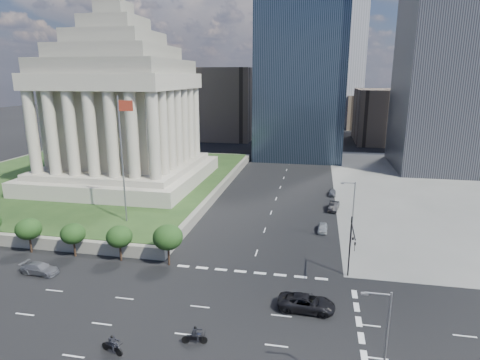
% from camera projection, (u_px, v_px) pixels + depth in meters
% --- Properties ---
extents(ground, '(500.00, 500.00, 0.00)m').
position_uv_depth(ground, '(293.00, 153.00, 133.79)').
color(ground, black).
rests_on(ground, ground).
extents(plaza_terrace, '(66.00, 70.00, 1.80)m').
position_uv_depth(plaza_terrace, '(87.00, 181.00, 94.40)').
color(plaza_terrace, '#666357').
rests_on(plaza_terrace, ground).
extents(plaza_lawn, '(64.00, 68.00, 0.10)m').
position_uv_depth(plaza_lawn, '(87.00, 177.00, 94.16)').
color(plaza_lawn, '#213B18').
rests_on(plaza_lawn, plaza_terrace).
extents(war_memorial, '(34.00, 34.00, 39.00)m').
position_uv_depth(war_memorial, '(120.00, 92.00, 85.33)').
color(war_memorial, '#AAA28F').
rests_on(war_memorial, plaza_lawn).
extents(flagpole, '(2.52, 0.24, 20.00)m').
position_uv_depth(flagpole, '(123.00, 153.00, 62.34)').
color(flagpole, slate).
rests_on(flagpole, plaza_lawn).
extents(tree_row, '(53.00, 4.00, 6.00)m').
position_uv_depth(tree_row, '(8.00, 231.00, 57.91)').
color(tree_row, black).
rests_on(tree_row, ground).
extents(midrise_glass, '(26.00, 26.00, 60.00)m').
position_uv_depth(midrise_glass, '(302.00, 58.00, 121.15)').
color(midrise_glass, black).
rests_on(midrise_glass, ground).
extents(building_filler_ne, '(20.00, 30.00, 20.00)m').
position_uv_depth(building_filler_ne, '(383.00, 116.00, 153.85)').
color(building_filler_ne, '#4F4236').
rests_on(building_filler_ne, ground).
extents(building_filler_nw, '(24.00, 30.00, 28.00)m').
position_uv_depth(building_filler_nw, '(225.00, 103.00, 164.35)').
color(building_filler_nw, '#4F4236').
rests_on(building_filler_nw, ground).
extents(traffic_signal_ne, '(0.30, 5.74, 8.00)m').
position_uv_depth(traffic_signal_ne, '(352.00, 243.00, 48.15)').
color(traffic_signal_ne, black).
rests_on(traffic_signal_ne, ground).
extents(street_lamp_south, '(2.13, 0.22, 10.00)m').
position_uv_depth(street_lamp_south, '(384.00, 346.00, 29.18)').
color(street_lamp_south, slate).
rests_on(street_lamp_south, ground).
extents(street_lamp_north, '(2.13, 0.22, 10.00)m').
position_uv_depth(street_lamp_north, '(352.00, 210.00, 58.63)').
color(street_lamp_north, slate).
rests_on(street_lamp_north, ground).
extents(pickup_truck, '(3.06, 6.27, 1.72)m').
position_uv_depth(pickup_truck, '(306.00, 303.00, 43.43)').
color(pickup_truck, black).
rests_on(pickup_truck, ground).
extents(suv_grey, '(2.39, 5.11, 1.44)m').
position_uv_depth(suv_grey, '(40.00, 268.00, 51.53)').
color(suv_grey, '#595A60').
rests_on(suv_grey, ground).
extents(parked_sedan_near, '(1.72, 3.94, 1.32)m').
position_uv_depth(parked_sedan_near, '(323.00, 228.00, 65.58)').
color(parked_sedan_near, '#9CA1A5').
rests_on(parked_sedan_near, ground).
extents(parked_sedan_mid, '(2.41, 4.97, 1.57)m').
position_uv_depth(parked_sedan_mid, '(334.00, 206.00, 76.05)').
color(parked_sedan_mid, black).
rests_on(parked_sedan_mid, ground).
extents(parked_sedan_far, '(1.66, 3.80, 1.27)m').
position_uv_depth(parked_sedan_far, '(332.00, 192.00, 85.65)').
color(parked_sedan_far, '#56585E').
rests_on(parked_sedan_far, ground).
extents(motorcycle_lead, '(2.59, 1.10, 1.87)m').
position_uv_depth(motorcycle_lead, '(194.00, 335.00, 37.96)').
color(motorcycle_lead, black).
rests_on(motorcycle_lead, ground).
extents(motorcycle_trail, '(2.63, 1.46, 1.89)m').
position_uv_depth(motorcycle_trail, '(112.00, 344.00, 36.66)').
color(motorcycle_trail, black).
rests_on(motorcycle_trail, ground).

